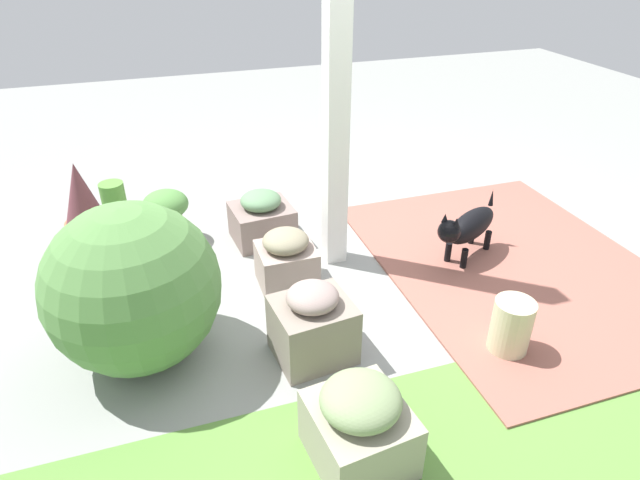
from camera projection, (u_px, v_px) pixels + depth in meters
ground_plane at (370, 270)px, 3.78m from camera, size 12.00×12.00×0.00m
brick_path at (516, 265)px, 3.81m from camera, size 1.80×2.40×0.02m
porch_pillar at (336, 75)px, 3.26m from camera, size 0.14×0.14×2.60m
stone_planter_nearest at (262, 218)px, 4.06m from camera, size 0.47×0.42×0.39m
stone_planter_near at (286, 259)px, 3.55m from camera, size 0.37×0.34×0.40m
stone_planter_mid at (313, 325)px, 2.94m from camera, size 0.45×0.41×0.46m
stone_planter_far at (359, 425)px, 2.36m from camera, size 0.45×0.48×0.44m
round_shrub at (133, 288)px, 2.82m from camera, size 0.91×0.91×0.91m
terracotta_pot_tall at (124, 245)px, 3.58m from camera, size 0.27×0.27×0.70m
terracotta_pot_broad at (167, 211)px, 4.02m from camera, size 0.33×0.33×0.40m
terracotta_pot_spiky at (84, 210)px, 3.86m from camera, size 0.31×0.31×0.68m
dog at (468, 227)px, 3.77m from camera, size 0.63×0.44×0.46m
ceramic_urn at (511, 327)px, 3.00m from camera, size 0.22×0.22×0.33m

